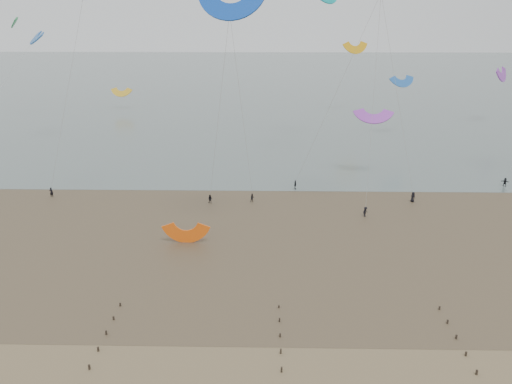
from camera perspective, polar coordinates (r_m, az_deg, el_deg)
ground at (r=48.29m, az=-2.09°, el=-20.93°), size 500.00×500.00×0.00m
sea_and_shore at (r=77.72m, az=-3.73°, el=-3.85°), size 500.00×665.00×0.03m
kitesurfer_lead at (r=95.98m, az=-22.34°, el=-0.02°), size 0.69×0.48×1.80m
kitesurfers at (r=90.04m, az=11.93°, el=-0.23°), size 111.28×16.74×1.83m
grounded_kite at (r=72.93m, az=-7.94°, el=-5.73°), size 5.77×4.52×3.15m
kites_airborne at (r=124.40m, az=-3.88°, el=16.53°), size 249.09×122.12×44.47m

